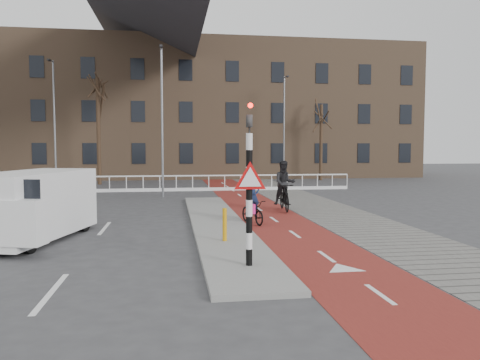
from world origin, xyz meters
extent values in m
plane|color=#38383A|center=(0.00, 0.00, 0.00)|extent=(120.00, 120.00, 0.00)
cube|color=maroon|center=(1.50, 10.00, 0.01)|extent=(2.50, 60.00, 0.01)
cube|color=slate|center=(4.30, 10.00, 0.01)|extent=(3.00, 60.00, 0.01)
cube|color=gray|center=(-0.70, 4.00, 0.06)|extent=(1.80, 16.00, 0.12)
cylinder|color=black|center=(-0.60, -2.00, 1.56)|extent=(0.14, 0.14, 2.88)
imported|color=black|center=(-0.60, -2.00, 3.40)|extent=(0.13, 0.16, 0.80)
cylinder|color=#FF0C05|center=(-0.60, -2.14, 3.58)|extent=(0.11, 0.02, 0.11)
cylinder|color=#CD8C0B|center=(-0.83, 0.76, 0.57)|extent=(0.12, 0.12, 0.91)
imported|color=black|center=(0.55, 4.18, 0.43)|extent=(0.99, 1.70, 0.84)
imported|color=#142143|center=(0.55, 4.18, 0.99)|extent=(0.61, 0.49, 1.47)
cube|color=#E5207E|center=(0.39, 3.65, 0.60)|extent=(0.31, 0.25, 0.33)
imported|color=black|center=(2.45, 7.26, 0.61)|extent=(0.70, 2.04, 1.20)
imported|color=black|center=(2.45, 7.26, 1.19)|extent=(0.96, 0.77, 1.89)
cube|color=white|center=(-6.26, 2.19, 1.07)|extent=(2.97, 4.96, 1.86)
cube|color=#1C833A|center=(-5.32, 2.19, 0.97)|extent=(0.77, 2.88, 0.55)
cube|color=black|center=(-6.26, 0.21, 1.47)|extent=(1.63, 0.47, 0.90)
cylinder|color=black|center=(-5.89, 0.46, 0.33)|extent=(0.39, 0.69, 0.65)
cylinder|color=black|center=(-6.63, 3.91, 0.33)|extent=(0.39, 0.69, 0.65)
cylinder|color=black|center=(-5.10, 3.52, 0.33)|extent=(0.39, 0.69, 0.65)
cube|color=silver|center=(-5.00, 17.00, 0.95)|extent=(28.00, 0.08, 0.08)
cube|color=silver|center=(-5.00, 17.00, 0.10)|extent=(28.00, 0.10, 0.20)
cube|color=#7F6047|center=(-3.00, 32.00, 6.00)|extent=(46.00, 10.00, 12.00)
cylinder|color=#322316|center=(-7.49, 23.18, 3.84)|extent=(0.28, 0.28, 7.68)
cylinder|color=#322316|center=(9.89, 25.16, 3.09)|extent=(0.26, 0.26, 6.19)
cylinder|color=slate|center=(-2.75, 13.73, 4.01)|extent=(0.12, 0.12, 8.02)
cylinder|color=slate|center=(-9.88, 20.48, 4.18)|extent=(0.12, 0.12, 8.36)
cylinder|color=slate|center=(6.65, 24.68, 4.16)|extent=(0.12, 0.12, 8.31)
camera|label=1|loc=(-2.25, -11.94, 2.70)|focal=35.00mm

